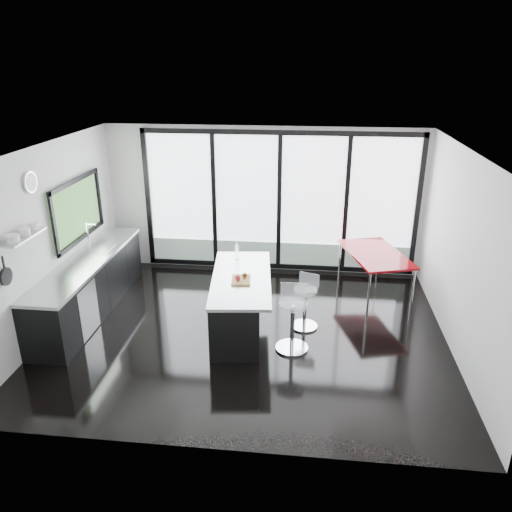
# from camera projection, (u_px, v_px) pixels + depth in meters

# --- Properties ---
(floor) EXTENTS (6.00, 5.00, 0.00)m
(floor) POSITION_uv_depth(u_px,v_px,m) (247.00, 332.00, 7.71)
(floor) COLOR black
(floor) RESTS_ON ground
(ceiling) EXTENTS (6.00, 5.00, 0.00)m
(ceiling) POSITION_uv_depth(u_px,v_px,m) (246.00, 150.00, 6.67)
(ceiling) COLOR white
(ceiling) RESTS_ON wall_back
(wall_back) EXTENTS (6.00, 0.09, 2.80)m
(wall_back) POSITION_uv_depth(u_px,v_px,m) (278.00, 208.00, 9.48)
(wall_back) COLOR silver
(wall_back) RESTS_ON ground
(wall_front) EXTENTS (6.00, 0.00, 2.80)m
(wall_front) POSITION_uv_depth(u_px,v_px,m) (214.00, 338.00, 4.89)
(wall_front) COLOR silver
(wall_front) RESTS_ON ground
(wall_left) EXTENTS (0.26, 5.00, 2.80)m
(wall_left) POSITION_uv_depth(u_px,v_px,m) (58.00, 224.00, 7.69)
(wall_left) COLOR silver
(wall_left) RESTS_ON ground
(wall_right) EXTENTS (0.00, 5.00, 2.80)m
(wall_right) POSITION_uv_depth(u_px,v_px,m) (462.00, 256.00, 6.88)
(wall_right) COLOR silver
(wall_right) RESTS_ON ground
(counter_cabinets) EXTENTS (0.69, 3.24, 1.36)m
(counter_cabinets) POSITION_uv_depth(u_px,v_px,m) (89.00, 285.00, 8.19)
(counter_cabinets) COLOR black
(counter_cabinets) RESTS_ON floor
(island) EXTENTS (1.10, 2.18, 1.11)m
(island) POSITION_uv_depth(u_px,v_px,m) (237.00, 302.00, 7.71)
(island) COLOR black
(island) RESTS_ON floor
(bar_stool_near) EXTENTS (0.49, 0.49, 0.76)m
(bar_stool_near) POSITION_uv_depth(u_px,v_px,m) (292.00, 326.00, 7.13)
(bar_stool_near) COLOR silver
(bar_stool_near) RESTS_ON floor
(bar_stool_far) EXTENTS (0.54, 0.54, 0.67)m
(bar_stool_far) POSITION_uv_depth(u_px,v_px,m) (305.00, 308.00, 7.73)
(bar_stool_far) COLOR silver
(bar_stool_far) RESTS_ON floor
(red_table) EXTENTS (1.27, 1.70, 0.81)m
(red_table) POSITION_uv_depth(u_px,v_px,m) (374.00, 274.00, 8.74)
(red_table) COLOR maroon
(red_table) RESTS_ON floor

